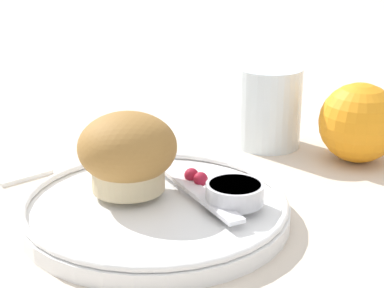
{
  "coord_description": "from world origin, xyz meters",
  "views": [
    {
      "loc": [
        0.4,
        -0.3,
        0.25
      ],
      "look_at": [
        -0.01,
        0.05,
        0.06
      ],
      "focal_mm": 60.0,
      "sensor_mm": 36.0,
      "label": 1
    }
  ],
  "objects_px": {
    "muffin": "(128,153)",
    "orange_fruit": "(359,123)",
    "butter_knife": "(188,185)",
    "juice_glass": "(269,107)"
  },
  "relations": [
    {
      "from": "muffin",
      "to": "orange_fruit",
      "type": "bearing_deg",
      "value": 76.79
    },
    {
      "from": "butter_knife",
      "to": "juice_glass",
      "type": "relative_size",
      "value": 1.86
    },
    {
      "from": "juice_glass",
      "to": "orange_fruit",
      "type": "bearing_deg",
      "value": 20.61
    },
    {
      "from": "butter_knife",
      "to": "orange_fruit",
      "type": "height_order",
      "value": "orange_fruit"
    },
    {
      "from": "butter_knife",
      "to": "muffin",
      "type": "bearing_deg",
      "value": -112.61
    },
    {
      "from": "muffin",
      "to": "butter_knife",
      "type": "xyz_separation_m",
      "value": [
        0.03,
        0.04,
        -0.03
      ]
    },
    {
      "from": "muffin",
      "to": "butter_knife",
      "type": "bearing_deg",
      "value": 54.19
    },
    {
      "from": "muffin",
      "to": "orange_fruit",
      "type": "xyz_separation_m",
      "value": [
        0.06,
        0.25,
        -0.01
      ]
    },
    {
      "from": "muffin",
      "to": "orange_fruit",
      "type": "relative_size",
      "value": 1.02
    },
    {
      "from": "butter_knife",
      "to": "juice_glass",
      "type": "height_order",
      "value": "juice_glass"
    }
  ]
}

